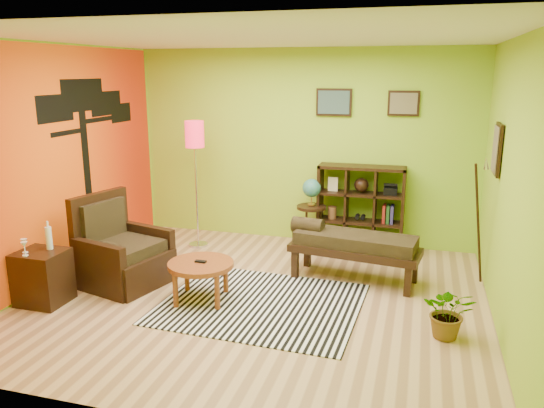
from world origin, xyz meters
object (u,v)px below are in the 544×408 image
(coffee_table, at_px, (201,268))
(armchair, at_px, (121,257))
(bench, at_px, (351,244))
(cube_shelf, at_px, (361,208))
(potted_plant, at_px, (448,318))
(side_cabinet, at_px, (43,277))
(floor_lamp, at_px, (195,146))
(globe_table, at_px, (312,196))

(coffee_table, bearing_deg, armchair, 169.42)
(coffee_table, relative_size, bench, 0.45)
(armchair, distance_m, cube_shelf, 3.32)
(coffee_table, height_order, potted_plant, coffee_table)
(side_cabinet, bearing_deg, coffee_table, 17.97)
(floor_lamp, distance_m, cube_shelf, 2.49)
(floor_lamp, relative_size, cube_shelf, 1.51)
(coffee_table, height_order, bench, bench)
(coffee_table, distance_m, cube_shelf, 2.71)
(bench, bearing_deg, globe_table, 124.35)
(potted_plant, bearing_deg, floor_lamp, 151.00)
(cube_shelf, xyz_separation_m, bench, (0.03, -1.20, -0.14))
(cube_shelf, bearing_deg, globe_table, -166.96)
(side_cabinet, height_order, globe_table, globe_table)
(cube_shelf, bearing_deg, side_cabinet, -138.14)
(side_cabinet, relative_size, potted_plant, 1.73)
(floor_lamp, height_order, bench, floor_lamp)
(potted_plant, bearing_deg, side_cabinet, -174.79)
(armchair, relative_size, potted_plant, 2.05)
(coffee_table, xyz_separation_m, floor_lamp, (-0.80, 1.74, 1.08))
(armchair, bearing_deg, potted_plant, -5.44)
(side_cabinet, distance_m, potted_plant, 4.25)
(bench, bearing_deg, side_cabinet, -153.15)
(floor_lamp, relative_size, globe_table, 1.79)
(armchair, relative_size, bench, 0.67)
(globe_table, xyz_separation_m, bench, (0.71, -1.04, -0.31))
(coffee_table, distance_m, globe_table, 2.28)
(coffee_table, bearing_deg, side_cabinet, -162.03)
(cube_shelf, bearing_deg, armchair, -141.72)
(side_cabinet, height_order, bench, side_cabinet)
(floor_lamp, bearing_deg, potted_plant, -29.00)
(armchair, distance_m, bench, 2.76)
(coffee_table, relative_size, globe_table, 0.71)
(side_cabinet, bearing_deg, armchair, 55.10)
(globe_table, xyz_separation_m, potted_plant, (1.80, -2.25, -0.56))
(coffee_table, bearing_deg, bench, 35.14)
(side_cabinet, bearing_deg, bench, 26.85)
(globe_table, xyz_separation_m, cube_shelf, (0.69, 0.16, -0.17))
(floor_lamp, xyz_separation_m, potted_plant, (3.40, -1.88, -1.26))
(bench, bearing_deg, potted_plant, -47.80)
(floor_lamp, bearing_deg, globe_table, 12.79)
(armchair, height_order, cube_shelf, cube_shelf)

